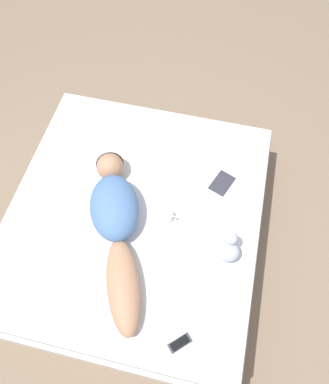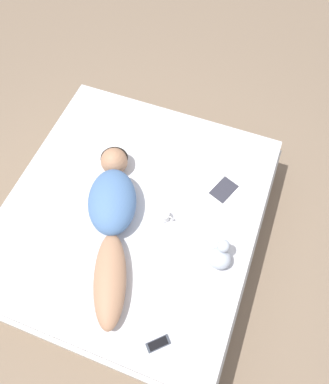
{
  "view_description": "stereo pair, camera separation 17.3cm",
  "coord_description": "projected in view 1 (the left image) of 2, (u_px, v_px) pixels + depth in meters",
  "views": [
    {
      "loc": [
        0.5,
        -1.13,
        2.96
      ],
      "look_at": [
        0.19,
        0.19,
        0.54
      ],
      "focal_mm": 35.0,
      "sensor_mm": 36.0,
      "label": 1
    },
    {
      "loc": [
        0.66,
        -1.08,
        2.96
      ],
      "look_at": [
        0.19,
        0.19,
        0.54
      ],
      "focal_mm": 35.0,
      "sensor_mm": 36.0,
      "label": 2
    }
  ],
  "objects": [
    {
      "name": "plush_toy",
      "position": [
        229.0,
        249.0,
        2.52
      ],
      "size": [
        0.16,
        0.17,
        0.21
      ],
      "color": "#B2BCCC",
      "rests_on": "bed"
    },
    {
      "name": "coffee_mug",
      "position": [
        168.0,
        216.0,
        2.69
      ],
      "size": [
        0.11,
        0.07,
        0.08
      ],
      "color": "white",
      "rests_on": "bed"
    },
    {
      "name": "person",
      "position": [
        116.0,
        219.0,
        2.61
      ],
      "size": [
        0.71,
        1.33,
        0.24
      ],
      "rotation": [
        0.0,
        0.0,
        0.39
      ],
      "color": "#A37556",
      "rests_on": "bed"
    },
    {
      "name": "ground_plane",
      "position": [
        138.0,
        238.0,
        3.18
      ],
      "size": [
        12.0,
        12.0,
        0.0
      ],
      "primitive_type": "plane",
      "color": "#7A6651"
    },
    {
      "name": "open_magazine",
      "position": [
        211.0,
        177.0,
        2.89
      ],
      "size": [
        0.5,
        0.42,
        0.01
      ],
      "rotation": [
        0.0,
        0.0,
        -0.38
      ],
      "color": "white",
      "rests_on": "bed"
    },
    {
      "name": "cell_phone",
      "position": [
        180.0,
        343.0,
        2.3
      ],
      "size": [
        0.15,
        0.15,
        0.01
      ],
      "rotation": [
        0.0,
        0.0,
        -0.81
      ],
      "color": "#333842",
      "rests_on": "bed"
    },
    {
      "name": "bed",
      "position": [
        136.0,
        226.0,
        2.97
      ],
      "size": [
        1.89,
        2.05,
        0.49
      ],
      "color": "beige",
      "rests_on": "ground_plane"
    }
  ]
}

